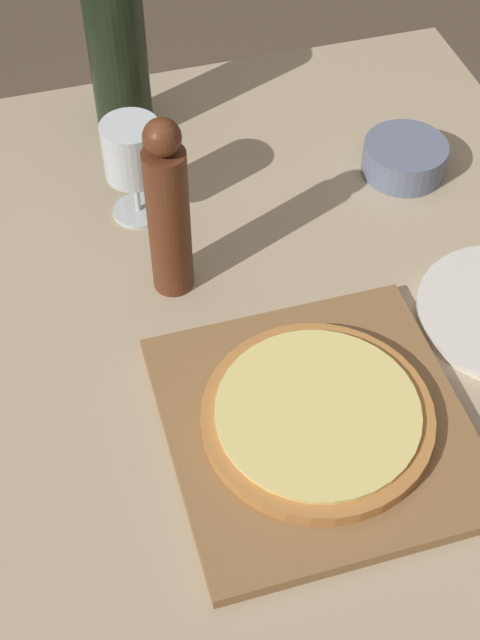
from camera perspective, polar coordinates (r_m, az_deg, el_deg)
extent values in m
plane|color=brown|center=(1.77, 2.31, -16.46)|extent=(12.00, 12.00, 0.00)
cube|color=tan|center=(1.14, 3.44, -1.24)|extent=(0.93, 1.21, 0.03)
cylinder|color=brown|center=(1.88, 9.50, 6.54)|extent=(0.06, 0.06, 0.72)
cube|color=olive|center=(1.04, 4.90, -6.76)|extent=(0.34, 0.35, 0.02)
cylinder|color=#BC7A3D|center=(1.02, 4.97, -6.20)|extent=(0.27, 0.27, 0.02)
cylinder|color=#EAD67A|center=(1.01, 5.01, -5.82)|extent=(0.23, 0.23, 0.01)
cylinder|color=black|center=(1.37, -7.79, 16.20)|extent=(0.09, 0.09, 0.25)
cylinder|color=#5B2D19|center=(1.11, -4.56, 6.22)|extent=(0.05, 0.05, 0.22)
sphere|color=#5B2D19|center=(1.03, -5.02, 11.57)|extent=(0.05, 0.05, 0.05)
cylinder|color=silver|center=(1.29, -6.50, 6.98)|extent=(0.07, 0.07, 0.00)
cylinder|color=silver|center=(1.27, -6.64, 8.15)|extent=(0.01, 0.01, 0.07)
cylinder|color=silver|center=(1.22, -6.95, 10.74)|extent=(0.08, 0.08, 0.08)
cylinder|color=slate|center=(1.36, 10.48, 10.15)|extent=(0.12, 0.12, 0.05)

